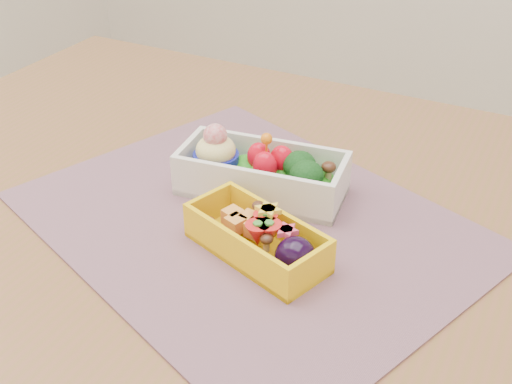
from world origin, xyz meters
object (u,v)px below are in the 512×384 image
at_px(table, 286,293).
at_px(bento_yellow, 259,238).
at_px(bento_white, 261,172).
at_px(placemat, 248,222).

bearing_deg(table, bento_yellow, -91.71).
distance_m(table, bento_white, 0.15).
bearing_deg(table, placemat, -156.30).
bearing_deg(placemat, bento_yellow, -51.47).
height_order(table, bento_yellow, bento_yellow).
bearing_deg(bento_white, table, -45.18).
bearing_deg(bento_yellow, table, 106.80).
relative_size(placemat, bento_white, 2.38).
bearing_deg(table, bento_white, 142.42).
relative_size(table, placemat, 2.50).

